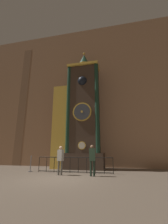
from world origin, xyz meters
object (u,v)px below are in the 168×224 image
Objects in this scene: visitor_near at (60,157)px; visitor_far at (92,157)px; stanchion_post at (30,166)px; clock_tower at (79,115)px.

visitor_far reaches higher than visitor_near.
stanchion_post is (-4.44, 0.99, -0.68)m from visitor_far.
stanchion_post is at bearing 177.37° from visitor_near.
visitor_near is 1.92m from visitor_far.
visitor_far is 4.60m from stanchion_post.
visitor_near is 1.59× the size of stanchion_post.
visitor_far is (1.92, -0.01, 0.03)m from visitor_near.
stanchion_post is (-2.52, 0.98, -0.65)m from visitor_near.
stanchion_post is at bearing -142.19° from clock_tower.
visitor_near is 2.78m from stanchion_post.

